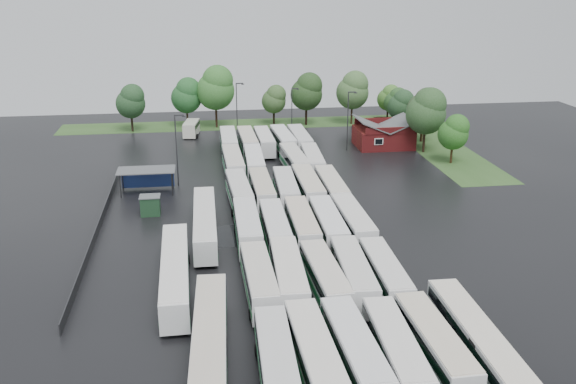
{
  "coord_description": "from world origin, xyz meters",
  "views": [
    {
      "loc": [
        -9.25,
        -68.29,
        30.05
      ],
      "look_at": [
        2.0,
        12.0,
        2.5
      ],
      "focal_mm": 40.0,
      "sensor_mm": 36.0,
      "label": 1
    }
  ],
  "objects": [
    {
      "name": "bus_r5c3",
      "position": [
        5.31,
        42.06,
        1.96
      ],
      "size": [
        3.33,
        12.91,
        3.56
      ],
      "rotation": [
        0.0,
        0.0,
        0.05
      ],
      "color": "silver",
      "rests_on": "ground"
    },
    {
      "name": "puddle_0",
      "position": [
        -2.68,
        -22.84,
        0.0
      ],
      "size": [
        5.76,
        5.76,
        0.01
      ],
      "primitive_type": "cylinder",
      "color": "black",
      "rests_on": "ground"
    },
    {
      "name": "tree_north_4",
      "position": [
        13.13,
        62.39,
        7.11
      ],
      "size": [
        6.67,
        6.67,
        11.05
      ],
      "color": "black",
      "rests_on": "ground"
    },
    {
      "name": "puddle_4",
      "position": [
        11.19,
        -18.85,
        0.0
      ],
      "size": [
        2.89,
        2.89,
        0.01
      ],
      "primitive_type": "cylinder",
      "color": "black",
      "rests_on": "ground"
    },
    {
      "name": "lamp_post_nw",
      "position": [
        -12.7,
        24.55,
        6.29
      ],
      "size": [
        1.67,
        0.32,
        10.83
      ],
      "color": "#2D2D30",
      "rests_on": "ground"
    },
    {
      "name": "bus_r2c3",
      "position": [
        5.22,
        0.88,
        1.97
      ],
      "size": [
        2.91,
        12.88,
        3.57
      ],
      "rotation": [
        0.0,
        0.0,
        -0.01
      ],
      "color": "silver",
      "rests_on": "ground"
    },
    {
      "name": "bus_r5c2",
      "position": [
        1.96,
        42.01,
        1.89
      ],
      "size": [
        2.79,
        12.41,
        3.44
      ],
      "rotation": [
        0.0,
        0.0,
        0.01
      ],
      "color": "silver",
      "rests_on": "ground"
    },
    {
      "name": "tree_east_0",
      "position": [
        32.41,
        30.43,
        5.4
      ],
      "size": [
        5.07,
        5.07,
        8.39
      ],
      "color": "#3B2614",
      "rests_on": "ground"
    },
    {
      "name": "bus_r5c1",
      "position": [
        -1.03,
        42.14,
        1.93
      ],
      "size": [
        2.96,
        12.64,
        3.5
      ],
      "rotation": [
        0.0,
        0.0,
        0.02
      ],
      "color": "silver",
      "rests_on": "ground"
    },
    {
      "name": "tree_north_1",
      "position": [
        -11.62,
        63.84,
        6.66
      ],
      "size": [
        6.25,
        6.25,
        10.36
      ],
      "color": "#342318",
      "rests_on": "ground"
    },
    {
      "name": "tree_north_3",
      "position": [
        6.43,
        63.78,
        5.42
      ],
      "size": [
        5.1,
        5.09,
        8.43
      ],
      "color": "black",
      "rests_on": "ground"
    },
    {
      "name": "brick_building",
      "position": [
        24.0,
        42.77,
        1.87
      ],
      "size": [
        10.07,
        8.6,
        5.39
      ],
      "color": "maroon",
      "rests_on": "ground"
    },
    {
      "name": "puddle_2",
      "position": [
        -6.35,
        3.79,
        0.0
      ],
      "size": [
        7.0,
        7.0,
        0.01
      ],
      "primitive_type": "cylinder",
      "color": "black",
      "rests_on": "ground"
    },
    {
      "name": "tree_north_6",
      "position": [
        31.17,
        63.9,
        5.08
      ],
      "size": [
        4.77,
        4.77,
        7.91
      ],
      "color": "black",
      "rests_on": "ground"
    },
    {
      "name": "puddle_1",
      "position": [
        10.35,
        -24.36,
        0.0
      ],
      "size": [
        4.29,
        4.29,
        0.01
      ],
      "primitive_type": "cylinder",
      "color": "black",
      "rests_on": "ground"
    },
    {
      "name": "bus_r2c2",
      "position": [
        2.13,
        1.1,
        1.96
      ],
      "size": [
        2.87,
        12.85,
        3.57
      ],
      "rotation": [
        0.0,
        0.0,
        -0.01
      ],
      "color": "silver",
      "rests_on": "ground"
    },
    {
      "name": "bus_r4c3",
      "position": [
        5.35,
        28.69,
        1.92
      ],
      "size": [
        3.23,
        12.63,
        3.48
      ],
      "rotation": [
        0.0,
        0.0,
        0.05
      ],
      "color": "silver",
      "rests_on": "ground"
    },
    {
      "name": "bus_r2c4",
      "position": [
        8.29,
        1.2,
        1.98
      ],
      "size": [
        2.86,
        12.95,
        3.6
      ],
      "rotation": [
        0.0,
        0.0,
        0.01
      ],
      "color": "silver",
      "rests_on": "ground"
    },
    {
      "name": "tree_north_2",
      "position": [
        -5.66,
        62.73,
        8.29
      ],
      "size": [
        7.78,
        7.78,
        12.88
      ],
      "color": "black",
      "rests_on": "ground"
    },
    {
      "name": "ground",
      "position": [
        0.0,
        0.0,
        0.0
      ],
      "size": [
        160.0,
        160.0,
        0.0
      ],
      "primitive_type": "plane",
      "color": "black",
      "rests_on": "ground"
    },
    {
      "name": "lamp_post_ne",
      "position": [
        16.9,
        40.91,
        6.19
      ],
      "size": [
        1.64,
        0.32,
        10.66
      ],
      "color": "#2D2D30",
      "rests_on": "ground"
    },
    {
      "name": "bus_r5c0",
      "position": [
        -4.35,
        42.19,
        1.96
      ],
      "size": [
        2.83,
        12.81,
        3.56
      ],
      "rotation": [
        0.0,
        0.0,
        -0.01
      ],
      "color": "silver",
      "rests_on": "ground"
    },
    {
      "name": "artic_bus_west_a",
      "position": [
        -9.26,
        -22.97,
        1.97
      ],
      "size": [
        3.54,
        19.2,
        3.54
      ],
      "rotation": [
        0.0,
        0.0,
        -0.04
      ],
      "color": "silver",
      "rests_on": "ground"
    },
    {
      "name": "bus_r2c1",
      "position": [
        -1.06,
        0.98,
        1.91
      ],
      "size": [
        2.75,
        12.49,
        3.47
      ],
      "rotation": [
        0.0,
        0.0,
        -0.01
      ],
      "color": "silver",
      "rests_on": "ground"
    },
    {
      "name": "bus_r0c0",
      "position": [
        -4.27,
        -26.24,
        1.9
      ],
      "size": [
        2.97,
        12.45,
        3.45
      ],
      "rotation": [
        0.0,
        0.0,
        -0.03
      ],
      "color": "silver",
      "rests_on": "ground"
    },
    {
      "name": "bus_r1c3",
      "position": [
        5.1,
        -12.43,
        1.96
      ],
      "size": [
        3.28,
        12.92,
        3.57
      ],
      "rotation": [
        0.0,
        0.0,
        -0.04
      ],
      "color": "silver",
      "rests_on": "ground"
    },
    {
      "name": "utility_hut",
      "position": [
        -16.2,
        12.6,
        1.32
      ],
      "size": [
        2.7,
        2.2,
        2.62
      ],
      "color": "#16351D",
      "rests_on": "ground"
    },
    {
      "name": "grass_strip_east",
      "position": [
        34.0,
        42.8,
        0.01
      ],
      "size": [
        10.0,
        50.0,
        0.01
      ],
      "primitive_type": "cube",
      "color": "#2F5121",
      "rests_on": "ground"
    },
    {
      "name": "bus_r1c4",
      "position": [
        8.23,
        -12.7,
        1.89
      ],
      "size": [
        2.9,
        12.39,
        3.43
      ],
      "rotation": [
        0.0,
        0.0,
        -0.02
      ],
      "color": "silver",
      "rests_on": "ground"
    },
    {
      "name": "bus_r3c0",
      "position": [
        -4.38,
        14.54,
        1.92
      ],
      "size": [
        3.19,
        12.67,
        3.5
      ],
      "rotation": [
        0.0,
        0.0,
        0.04
      ],
      "color": "silver",
      "rests_on": "ground"
    },
    {
      "name": "bus_r4c0",
      "position": [
        -4.39,
        28.34,
        1.98
      ],
      "size": [
        3.0,
        13.0,
        3.6
      ],
      "rotation": [
        0.0,
        0.0,
        0.02
      ],
      "color": "silver",
      "rests_on": "ground"
    },
    {
      "name": "lamp_post_back_e",
      "position": [
        8.67,
        53.31,
        5.44
      ],
      "size": [
        1.44,
        0.28,
        9.37
      ],
      "color": "#2D2D30",
      "rests_on": "ground"
    },
    {
      "name": "west_fence",
      "position": [
        -22.2,
        8.0,
        0.6
      ],
      "size": [
        0.1,
        50.0,
        1.2
      ],
      "primitive_type": "cube",
      "color": "#2D2D30",
      "rests_on": "ground"
    },
    {
      "name": "tree_north_5",
      "position": [
        22.76,
        61.95,
        7.26
      ],
      "size": [
        6.81,
        6.81,
        11.28
      ],
      "color": "#372315",
      "rests_on": "ground"
    },
    {
      "name": "wash_shed",
      "position": [
        -17.2,
        22.02,
        2.99
      ],
      "size": [
        8.2,
        4.2,
        3.58
      ],
      "color": "#2D2D30",
      "rests_on": "ground"
    },
    {
      "name": "bus_r3c2",
      "position": [
        2.12,
        14.91,
        1.92
      ],
      "size": [
        3.13,
        12.62,
        3.49
      ],
      "rotation": [
        0.0,
        0.0,
        -0.04
      ],
      "color": "silver",
      "rests_on": "ground"
    },
    {
      "name": "bus_r1c0",
      "position": [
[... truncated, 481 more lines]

